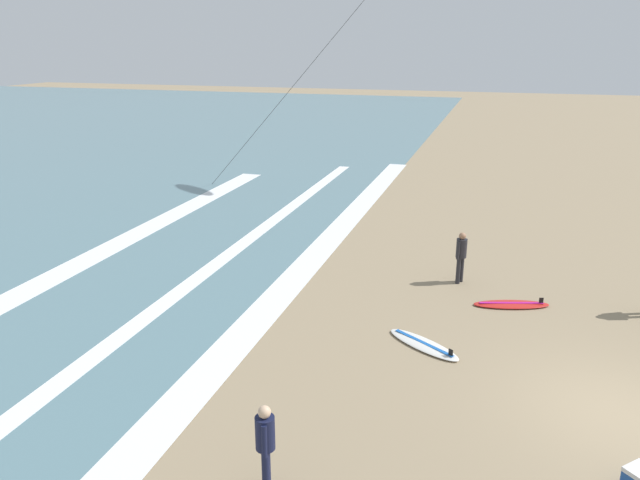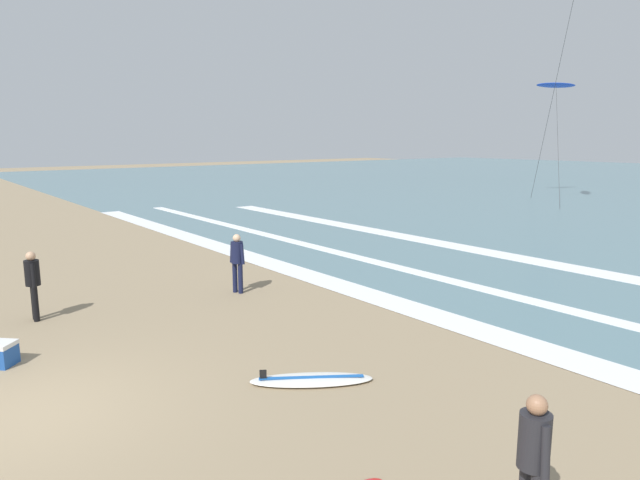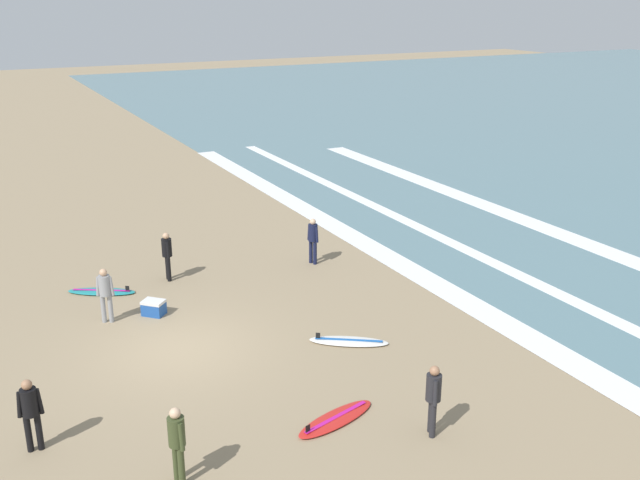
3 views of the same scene
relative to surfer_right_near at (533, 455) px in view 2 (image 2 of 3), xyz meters
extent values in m
plane|color=#937F60|center=(-6.12, -3.59, -0.96)|extent=(160.00, 160.00, 0.00)
cube|color=white|center=(-5.73, 4.93, -0.94)|extent=(47.20, 1.00, 0.01)
cube|color=white|center=(-6.67, 7.84, -0.94)|extent=(45.97, 0.59, 0.01)
cube|color=white|center=(-7.07, 12.19, -0.94)|extent=(39.72, 1.06, 0.01)
cylinder|color=#232328|center=(0.00, 0.00, 0.15)|extent=(0.32, 0.32, 0.58)
cylinder|color=#232328|center=(-0.17, 0.08, 0.13)|extent=(0.16, 0.14, 0.56)
cylinder|color=#232328|center=(0.17, -0.08, 0.13)|extent=(0.16, 0.14, 0.56)
sphere|color=#9E7051|center=(0.00, 0.00, 0.54)|extent=(0.21, 0.21, 0.21)
cylinder|color=#141938|center=(-10.07, 2.36, -0.55)|extent=(0.13, 0.13, 0.82)
cylinder|color=#141938|center=(-10.26, 2.30, -0.55)|extent=(0.13, 0.13, 0.82)
cylinder|color=#141938|center=(-10.16, 2.33, 0.15)|extent=(0.32, 0.32, 0.58)
cylinder|color=#141938|center=(-9.98, 2.38, 0.13)|extent=(0.15, 0.13, 0.56)
cylinder|color=#141938|center=(-10.34, 2.27, 0.13)|extent=(0.15, 0.13, 0.56)
sphere|color=#DBB28E|center=(-10.16, 2.33, 0.54)|extent=(0.21, 0.21, 0.21)
cylinder|color=black|center=(-10.84, -2.49, -0.55)|extent=(0.13, 0.13, 0.82)
cylinder|color=black|center=(-11.04, -2.48, -0.55)|extent=(0.13, 0.13, 0.82)
cylinder|color=black|center=(-10.94, -2.49, 0.15)|extent=(0.32, 0.32, 0.58)
cylinder|color=black|center=(-10.75, -2.50, 0.13)|extent=(0.14, 0.10, 0.56)
cylinder|color=black|center=(-11.13, -2.47, 0.13)|extent=(0.14, 0.10, 0.56)
sphere|color=tan|center=(-10.94, -2.49, 0.54)|extent=(0.21, 0.21, 0.21)
ellipsoid|color=silver|center=(-4.42, 0.50, -0.91)|extent=(1.66, 2.08, 0.09)
cube|color=#1959B2|center=(-4.42, 0.50, -0.86)|extent=(1.07, 1.54, 0.01)
cube|color=black|center=(-4.87, -0.18, -0.79)|extent=(0.08, 0.11, 0.16)
cylinder|color=#333333|center=(-16.48, 28.00, 6.00)|extent=(5.54, 5.49, 13.93)
ellipsoid|color=blue|center=(-19.57, 33.51, 6.84)|extent=(1.94, 3.25, 0.43)
cylinder|color=#333333|center=(-17.04, 29.84, 2.94)|extent=(5.10, 7.36, 7.81)
camera|label=1|loc=(-17.84, -0.89, 6.12)|focal=34.24mm
camera|label=2|loc=(2.80, -4.88, 3.14)|focal=31.61mm
camera|label=3|loc=(10.47, -7.99, 7.79)|focal=40.46mm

